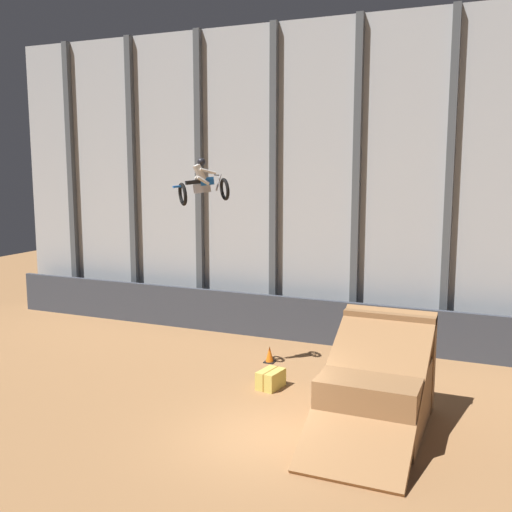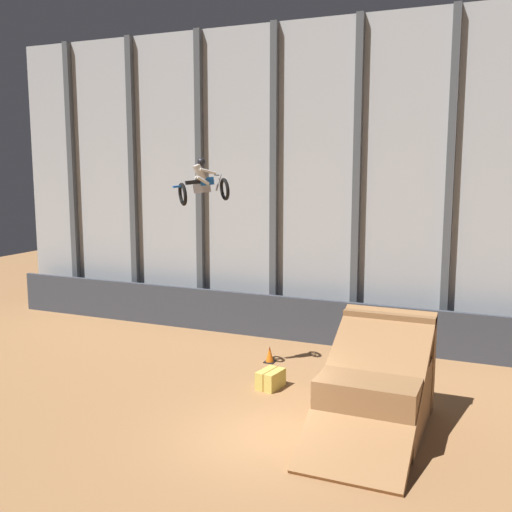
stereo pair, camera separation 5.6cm
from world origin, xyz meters
name	(u,v)px [view 1 (the left image)]	position (x,y,z in m)	size (l,w,h in m)	color
ground_plane	(262,439)	(0.00, 0.00, 0.00)	(60.00, 60.00, 0.00)	#996B42
arena_back_wall	(357,183)	(0.00, 9.51, 6.19)	(32.00, 0.40, 12.38)	#ADB2B7
lower_barrier	(347,325)	(0.00, 8.45, 0.87)	(31.36, 0.20, 1.74)	#383D47
dirt_ramp	(378,388)	(2.48, 2.07, 0.99)	(2.56, 5.12, 2.91)	olive
rider_bike_solo	(203,185)	(-3.61, 3.73, 6.25)	(1.63, 1.63, 1.52)	black
traffic_cone_near_ramp	(270,355)	(-2.04, 5.60, 0.28)	(0.36, 0.36, 0.58)	black
hay_bale_trackside	(271,379)	(-1.11, 3.36, 0.28)	(0.73, 0.98, 0.57)	#CCB751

